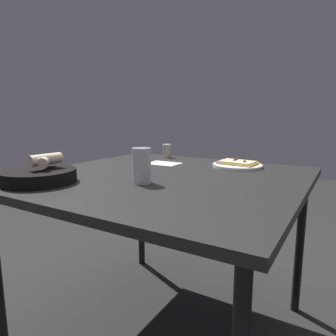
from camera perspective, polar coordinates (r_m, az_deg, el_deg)
The scene contains 7 objects.
ground at distance 1.59m, azimuth -0.31°, elevation -28.23°, with size 8.00×8.00×0.00m, color #272727.
dining_table at distance 1.28m, azimuth -0.34°, elevation -3.92°, with size 1.08×1.07×0.73m.
pizza_plate at distance 1.51m, azimuth 12.82°, elevation 0.61°, with size 0.23×0.23×0.04m.
bread_basket at distance 1.24m, azimuth -22.88°, elevation -1.14°, with size 0.27×0.27×0.11m.
beer_glass at distance 1.13m, azimuth -4.93°, elevation 0.02°, with size 0.07×0.07×0.13m.
pepper_shaker at distance 1.79m, azimuth -0.21°, elevation 3.09°, with size 0.05×0.05×0.08m.
napkin at distance 1.56m, azimuth -0.84°, elevation 0.82°, with size 0.16×0.12×0.00m.
Camera 1 is at (-0.65, 1.06, 0.99)m, focal length 32.67 mm.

